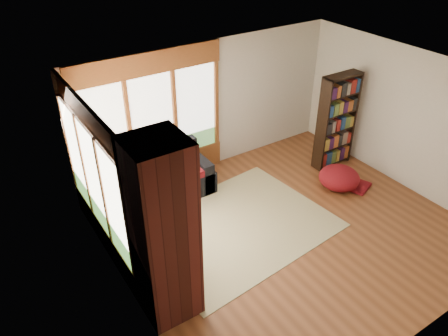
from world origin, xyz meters
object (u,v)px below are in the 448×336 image
area_rug (236,226)px  bookshelf (336,121)px  sectional_sofa (138,202)px  pouf (339,177)px  brick_chimney (163,233)px  dog_tan (153,174)px  dog_brindle (128,211)px

area_rug → bookshelf: bookshelf is taller
sectional_sofa → pouf: sectional_sofa is taller
brick_chimney → dog_tan: (0.77, 2.02, -0.52)m
sectional_sofa → area_rug: 1.74m
area_rug → pouf: size_ratio=4.02×
bookshelf → area_rug: bearing=-167.7°
sectional_sofa → dog_brindle: 0.94m
pouf → dog_tan: dog_tan is taller
pouf → sectional_sofa: bearing=160.7°
brick_chimney → pouf: (4.03, 0.79, -1.08)m
brick_chimney → area_rug: brick_chimney is taller
dog_tan → bookshelf: bearing=-44.8°
brick_chimney → area_rug: (1.71, 0.88, -1.29)m
bookshelf → pouf: bookshelf is taller
pouf → dog_tan: (-3.26, 1.23, 0.56)m
brick_chimney → bookshelf: bearing=18.3°
sectional_sofa → bookshelf: size_ratio=1.13×
bookshelf → dog_tan: 3.81m
sectional_sofa → bookshelf: bookshelf is taller
area_rug → sectional_sofa: bearing=137.4°
brick_chimney → dog_brindle: size_ratio=2.90×
area_rug → dog_tan: bearing=129.5°
area_rug → dog_tan: (-0.94, 1.14, 0.78)m
pouf → dog_brindle: 4.07m
sectional_sofa → dog_brindle: bearing=-122.3°
bookshelf → dog_tan: bookshelf is taller
bookshelf → brick_chimney: bearing=-161.7°
area_rug → bookshelf: bearing=12.3°
bookshelf → sectional_sofa: bearing=172.4°
area_rug → bookshelf: 3.05m
bookshelf → dog_tan: size_ratio=1.94×
area_rug → dog_tan: dog_tan is taller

